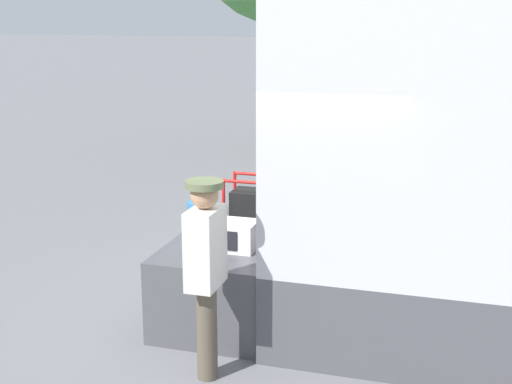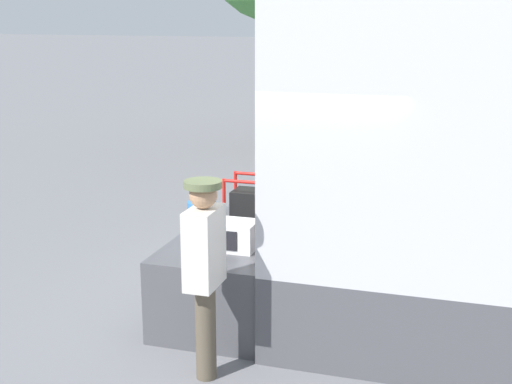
{
  "view_description": "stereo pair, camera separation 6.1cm",
  "coord_description": "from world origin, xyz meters",
  "views": [
    {
      "loc": [
        1.72,
        -6.82,
        3.15
      ],
      "look_at": [
        -0.28,
        -0.2,
        1.39
      ],
      "focal_mm": 50.0,
      "sensor_mm": 36.0,
      "label": 1
    },
    {
      "loc": [
        1.77,
        -6.8,
        3.15
      ],
      "look_at": [
        -0.28,
        -0.2,
        1.39
      ],
      "focal_mm": 50.0,
      "sensor_mm": 36.0,
      "label": 2
    }
  ],
  "objects": [
    {
      "name": "orange_bucket",
      "position": [
        -0.96,
        0.04,
        1.01
      ],
      "size": [
        0.31,
        0.31,
        0.33
      ],
      "color": "#3370B2",
      "rests_on": "tailgate_deck"
    },
    {
      "name": "portable_generator",
      "position": [
        -0.43,
        0.41,
        1.05
      ],
      "size": [
        0.68,
        0.42,
        0.56
      ],
      "color": "black",
      "rests_on": "tailgate_deck"
    },
    {
      "name": "tailgate_deck",
      "position": [
        -0.58,
        0.0,
        0.42
      ],
      "size": [
        1.16,
        2.13,
        0.84
      ],
      "primitive_type": "cube",
      "color": "#4C4C51",
      "rests_on": "ground"
    },
    {
      "name": "ground_plane",
      "position": [
        0.0,
        0.0,
        0.0
      ],
      "size": [
        160.0,
        160.0,
        0.0
      ],
      "primitive_type": "plane",
      "color": "slate"
    },
    {
      "name": "microwave",
      "position": [
        -0.46,
        -0.41,
        0.98
      ],
      "size": [
        0.48,
        0.37,
        0.28
      ],
      "color": "white",
      "rests_on": "tailgate_deck"
    },
    {
      "name": "worker_person",
      "position": [
        -0.34,
        -1.48,
        1.11
      ],
      "size": [
        0.32,
        0.44,
        1.79
      ],
      "color": "brown",
      "rests_on": "ground"
    }
  ]
}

